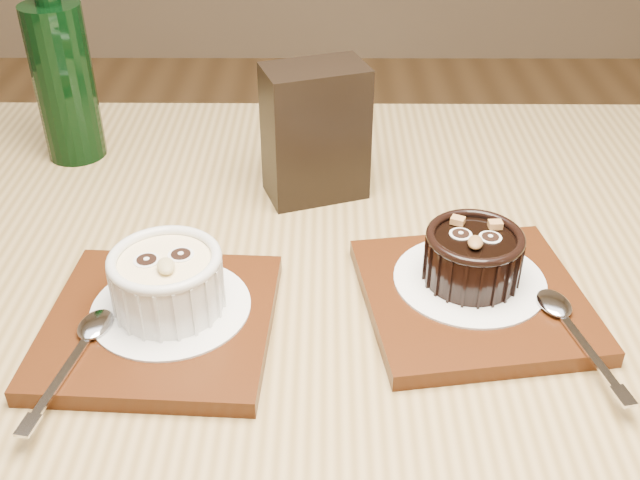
% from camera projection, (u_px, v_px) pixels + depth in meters
% --- Properties ---
extents(table, '(1.20, 0.81, 0.75)m').
position_uv_depth(table, '(313.00, 365.00, 0.71)').
color(table, olive).
rests_on(table, ground).
extents(tray_left, '(0.19, 0.19, 0.01)m').
position_uv_depth(tray_left, '(160.00, 324.00, 0.61)').
color(tray_left, '#471F0B').
rests_on(tray_left, table).
extents(doily_left, '(0.13, 0.13, 0.00)m').
position_uv_depth(doily_left, '(171.00, 307.00, 0.61)').
color(doily_left, white).
rests_on(doily_left, tray_left).
extents(ramekin_white, '(0.09, 0.09, 0.05)m').
position_uv_depth(ramekin_white, '(167.00, 279.00, 0.59)').
color(ramekin_white, silver).
rests_on(ramekin_white, doily_left).
extents(spoon_left, '(0.05, 0.14, 0.01)m').
position_uv_depth(spoon_left, '(75.00, 354.00, 0.56)').
color(spoon_left, silver).
rests_on(spoon_left, tray_left).
extents(tray_right, '(0.20, 0.20, 0.01)m').
position_uv_depth(tray_right, '(473.00, 298.00, 0.63)').
color(tray_right, '#471F0B').
rests_on(tray_right, table).
extents(doily_right, '(0.13, 0.13, 0.00)m').
position_uv_depth(doily_right, '(469.00, 280.00, 0.64)').
color(doily_right, white).
rests_on(doily_right, tray_right).
extents(ramekin_dark, '(0.08, 0.08, 0.05)m').
position_uv_depth(ramekin_dark, '(473.00, 255.00, 0.63)').
color(ramekin_dark, black).
rests_on(ramekin_dark, doily_right).
extents(spoon_right, '(0.05, 0.14, 0.01)m').
position_uv_depth(spoon_right, '(575.00, 331.00, 0.58)').
color(spoon_right, silver).
rests_on(spoon_right, tray_right).
extents(condiment_stand, '(0.11, 0.09, 0.14)m').
position_uv_depth(condiment_stand, '(315.00, 133.00, 0.76)').
color(condiment_stand, black).
rests_on(condiment_stand, table).
extents(green_bottle, '(0.06, 0.06, 0.24)m').
position_uv_depth(green_bottle, '(63.00, 77.00, 0.82)').
color(green_bottle, black).
rests_on(green_bottle, table).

